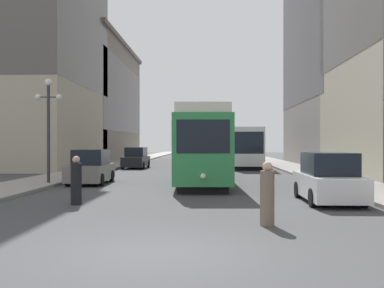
{
  "coord_description": "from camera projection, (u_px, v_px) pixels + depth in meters",
  "views": [
    {
      "loc": [
        0.99,
        -8.7,
        2.16
      ],
      "look_at": [
        0.14,
        13.18,
        2.12
      ],
      "focal_mm": 41.87,
      "sensor_mm": 36.0,
      "label": 1
    }
  ],
  "objects": [
    {
      "name": "pedestrian_crossing_far",
      "position": [
        267.0,
        196.0,
        11.71
      ],
      "size": [
        0.38,
        0.38,
        1.68
      ],
      "rotation": [
        0.0,
        0.0,
        5.24
      ],
      "color": "#6B5B4C",
      "rests_on": "ground"
    },
    {
      "name": "streetcar",
      "position": [
        200.0,
        144.0,
        24.42
      ],
      "size": [
        3.12,
        12.23,
        3.89
      ],
      "rotation": [
        0.0,
        0.0,
        0.04
      ],
      "color": "black",
      "rests_on": "ground"
    },
    {
      "name": "parked_car_left_mid",
      "position": [
        91.0,
        168.0,
        23.89
      ],
      "size": [
        1.96,
        4.26,
        1.82
      ],
      "rotation": [
        0.0,
        0.0,
        0.02
      ],
      "color": "black",
      "rests_on": "ground"
    },
    {
      "name": "transit_bus",
      "position": [
        245.0,
        146.0,
        40.45
      ],
      "size": [
        2.98,
        11.87,
        3.45
      ],
      "rotation": [
        0.0,
        0.0,
        -0.04
      ],
      "color": "black",
      "rests_on": "ground"
    },
    {
      "name": "sidewalk_right",
      "position": [
        276.0,
        163.0,
        48.39
      ],
      "size": [
        3.13,
        120.0,
        0.15
      ],
      "primitive_type": "cube",
      "color": "gray",
      "rests_on": "ground"
    },
    {
      "name": "parked_car_left_near",
      "position": [
        136.0,
        159.0,
        38.61
      ],
      "size": [
        1.98,
        4.27,
        1.82
      ],
      "rotation": [
        0.0,
        0.0,
        -0.03
      ],
      "color": "black",
      "rests_on": "ground"
    },
    {
      "name": "ground_plane",
      "position": [
        159.0,
        254.0,
        8.73
      ],
      "size": [
        200.0,
        200.0,
        0.0
      ],
      "primitive_type": "plane",
      "color": "#424244"
    },
    {
      "name": "building_right_corner",
      "position": [
        352.0,
        35.0,
        43.34
      ],
      "size": [
        10.81,
        19.14,
        24.69
      ],
      "color": "gray",
      "rests_on": "ground"
    },
    {
      "name": "building_left_midblock",
      "position": [
        13.0,
        1.0,
        39.65
      ],
      "size": [
        13.97,
        16.25,
        28.63
      ],
      "color": "#B2A893",
      "rests_on": "ground"
    },
    {
      "name": "lamp_post_left_near",
      "position": [
        48.0,
        114.0,
        22.85
      ],
      "size": [
        1.41,
        0.36,
        5.31
      ],
      "color": "#333338",
      "rests_on": "sidewalk_left"
    },
    {
      "name": "parked_car_right_far",
      "position": [
        328.0,
        179.0,
        16.33
      ],
      "size": [
        1.92,
        4.36,
        1.82
      ],
      "rotation": [
        0.0,
        0.0,
        3.13
      ],
      "color": "black",
      "rests_on": "ground"
    },
    {
      "name": "sidewalk_left",
      "position": [
        125.0,
        162.0,
        49.02
      ],
      "size": [
        3.13,
        120.0,
        0.15
      ],
      "primitive_type": "cube",
      "color": "gray",
      "rests_on": "ground"
    },
    {
      "name": "building_left_corner",
      "position": [
        82.0,
        101.0,
        57.37
      ],
      "size": [
        11.81,
        24.32,
        14.88
      ],
      "color": "slate",
      "rests_on": "ground"
    },
    {
      "name": "pedestrian_crossing_near",
      "position": [
        76.0,
        182.0,
        15.7
      ],
      "size": [
        0.38,
        0.38,
        1.71
      ],
      "rotation": [
        0.0,
        0.0,
        0.96
      ],
      "color": "black",
      "rests_on": "ground"
    }
  ]
}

